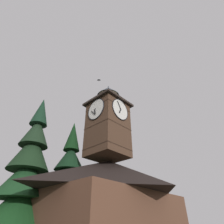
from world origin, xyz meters
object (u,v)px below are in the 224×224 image
Objects in this scene: clock_tower at (108,122)px; flying_bird_high at (99,80)px; building_main at (109,199)px; moon at (36,169)px; pine_tree_aside at (26,176)px; pine_tree_behind at (67,182)px.

flying_bird_high is at bearing -105.09° from clock_tower.
building_main is 8.63× the size of moon.
pine_tree_aside is 40.67m from moon.
building_main is 16.96m from flying_bird_high.
pine_tree_behind is 8.31× the size of moon.
moon reaches higher than pine_tree_aside.
flying_bird_high is (-0.76, -2.81, 8.67)m from clock_tower.
moon is at bearing -105.36° from flying_bird_high.
moon reaches higher than pine_tree_behind.
moon is at bearing -105.34° from clock_tower.
flying_bird_high reaches higher than clock_tower.
building_main is 1.41× the size of clock_tower.
building_main is at bearing 150.00° from pine_tree_aside.
building_main is 27.91× the size of flying_bird_high.
building_main is 42.48m from moon.
moon is at bearing -115.74° from pine_tree_aside.
pine_tree_aside is (6.98, -4.03, 1.70)m from building_main.
building_main is 8.24m from pine_tree_aside.
flying_bird_high is at bearing -86.32° from building_main.
clock_tower is at bearing 108.80° from pine_tree_behind.
clock_tower is at bearing 74.91° from flying_bird_high.
moon is 3.23× the size of flying_bird_high.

